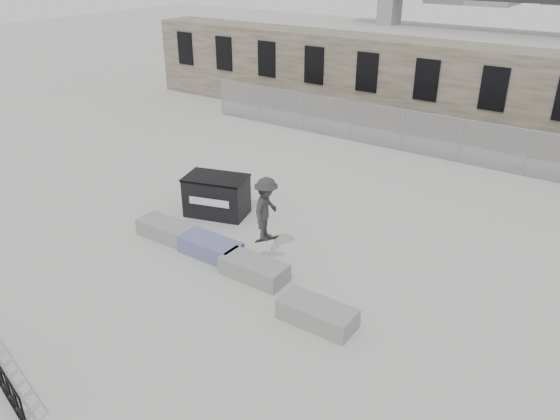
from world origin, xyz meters
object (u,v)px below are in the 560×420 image
(planter_offset, at_px, (317,313))
(dumpster, at_px, (217,195))
(planter_center_left, at_px, (211,247))
(planter_center_right, at_px, (254,269))
(skateboarder, at_px, (266,209))
(planter_far_left, at_px, (166,229))

(planter_offset, xyz_separation_m, dumpster, (-6.28, 3.41, 0.43))
(planter_center_left, height_order, dumpster, dumpster)
(dumpster, bearing_deg, planter_center_right, -52.54)
(planter_offset, relative_size, skateboarder, 0.92)
(planter_far_left, distance_m, planter_center_left, 1.99)
(planter_offset, distance_m, dumpster, 7.16)
(planter_offset, height_order, dumpster, dumpster)
(planter_far_left, distance_m, planter_offset, 6.59)
(planter_offset, relative_size, dumpster, 0.81)
(planter_center_left, xyz_separation_m, skateboarder, (1.65, 0.71, 1.48))
(dumpster, relative_size, skateboarder, 1.14)
(planter_far_left, distance_m, skateboarder, 3.99)
(planter_center_right, height_order, planter_offset, same)
(planter_center_right, distance_m, skateboarder, 1.78)
(planter_far_left, relative_size, planter_center_left, 1.00)
(planter_far_left, xyz_separation_m, planter_offset, (6.50, -1.09, 0.00))
(planter_center_right, distance_m, planter_offset, 2.75)
(dumpster, distance_m, skateboarder, 3.95)
(planter_center_right, xyz_separation_m, planter_offset, (2.63, -0.79, 0.00))
(planter_far_left, height_order, dumpster, dumpster)
(dumpster, bearing_deg, skateboarder, -42.85)
(planter_far_left, height_order, planter_offset, same)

